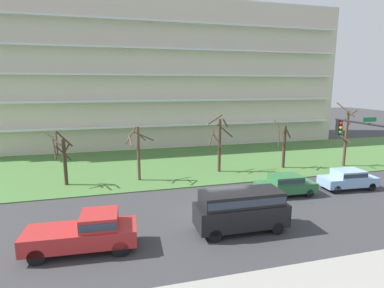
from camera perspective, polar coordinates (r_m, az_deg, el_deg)
ground at (r=20.12m, az=5.39°, el=-13.29°), size 160.00×160.00×0.00m
grass_lawn_strip at (r=32.89m, az=-3.09°, el=-3.56°), size 80.00×16.00×0.08m
apartment_building at (r=45.39m, az=-6.87°, el=12.33°), size 50.72×12.38×18.90m
tree_far_left at (r=27.16m, az=-22.73°, el=-2.13°), size 2.12×1.92×4.71m
tree_left at (r=26.75m, az=-9.92°, el=-1.17°), size 2.38×2.40×4.77m
tree_center at (r=29.12m, az=5.04°, el=0.36°), size 2.25×2.27×5.44m
tree_right at (r=31.81m, az=16.53°, el=-0.03°), size 1.40×1.70×4.81m
tree_far_right at (r=34.71m, az=26.49°, el=1.39°), size 2.15×2.13×6.55m
van_black_near_left at (r=18.03m, az=9.04°, el=-11.51°), size 5.23×2.09×2.36m
pickup_red_center_left at (r=16.85m, az=-18.92°, el=-15.05°), size 5.51×2.32×1.95m
sedan_green_center_right at (r=24.47m, az=16.88°, el=-7.09°), size 4.47×1.99×1.57m
sedan_blue_near_right at (r=27.78m, az=26.85°, el=-5.68°), size 4.50×2.06×1.57m
traffic_signal_mast at (r=18.94m, az=31.93°, el=-2.20°), size 0.90×5.80×6.50m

